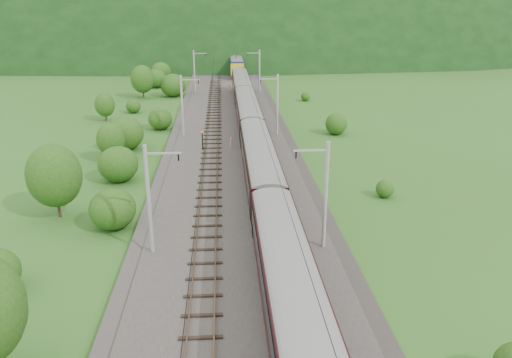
{
  "coord_description": "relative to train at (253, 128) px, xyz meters",
  "views": [
    {
      "loc": [
        -0.91,
        -32.36,
        17.52
      ],
      "look_at": [
        1.82,
        8.52,
        2.6
      ],
      "focal_mm": 35.0,
      "sensor_mm": 36.0,
      "label": 1
    }
  ],
  "objects": [
    {
      "name": "track_left",
      "position": [
        -4.8,
        -13.13,
        -3.1
      ],
      "size": [
        2.4,
        220.0,
        0.27
      ],
      "color": "#533623",
      "rests_on": "railbed"
    },
    {
      "name": "overhead_wires",
      "position": [
        -2.4,
        -13.13,
        3.63
      ],
      "size": [
        4.83,
        198.0,
        0.03
      ],
      "color": "black",
      "rests_on": "ground"
    },
    {
      "name": "track_right",
      "position": [
        -0.0,
        -13.13,
        -3.1
      ],
      "size": [
        2.4,
        220.0,
        0.27
      ],
      "color": "#533623",
      "rests_on": "railbed"
    },
    {
      "name": "train",
      "position": [
        0.0,
        0.0,
        0.0
      ],
      "size": [
        2.92,
        138.67,
        5.07
      ],
      "color": "black",
      "rests_on": "ground"
    },
    {
      "name": "railbed",
      "position": [
        -2.4,
        -13.13,
        -3.32
      ],
      "size": [
        14.0,
        220.0,
        0.3
      ],
      "primitive_type": "cube",
      "color": "#38332D",
      "rests_on": "ground"
    },
    {
      "name": "mountain_ridge",
      "position": [
        -122.4,
        276.87,
        -3.47
      ],
      "size": [
        336.0,
        280.0,
        132.0
      ],
      "primitive_type": "ellipsoid",
      "color": "black",
      "rests_on": "ground"
    },
    {
      "name": "mountain_main",
      "position": [
        -2.4,
        236.87,
        -3.47
      ],
      "size": [
        504.0,
        360.0,
        244.0
      ],
      "primitive_type": "ellipsoid",
      "color": "black",
      "rests_on": "ground"
    },
    {
      "name": "catenary_right",
      "position": [
        3.72,
        8.87,
        1.03
      ],
      "size": [
        2.54,
        192.28,
        8.0
      ],
      "color": "gray",
      "rests_on": "railbed"
    },
    {
      "name": "catenary_left",
      "position": [
        -8.52,
        8.87,
        1.03
      ],
      "size": [
        2.54,
        192.28,
        8.0
      ],
      "color": "gray",
      "rests_on": "railbed"
    },
    {
      "name": "vegetation_left",
      "position": [
        -15.75,
        -6.37,
        -0.87
      ],
      "size": [
        12.25,
        147.71,
        6.95
      ],
      "color": "#1D4512",
      "rests_on": "ground"
    },
    {
      "name": "signal",
      "position": [
        -5.88,
        2.46,
        -1.82
      ],
      "size": [
        0.25,
        0.25,
        2.3
      ],
      "color": "black",
      "rests_on": "railbed"
    },
    {
      "name": "vegetation_right",
      "position": [
        10.28,
        -27.79,
        -2.17
      ],
      "size": [
        6.27,
        95.66,
        2.98
      ],
      "color": "#1D4512",
      "rests_on": "ground"
    },
    {
      "name": "hazard_post_far",
      "position": [
        -1.96,
        41.48,
        -2.42
      ],
      "size": [
        0.16,
        0.16,
        1.49
      ],
      "primitive_type": "cylinder",
      "color": "red",
      "rests_on": "railbed"
    },
    {
      "name": "ground",
      "position": [
        -2.4,
        -23.13,
        -3.47
      ],
      "size": [
        600.0,
        600.0,
        0.0
      ],
      "primitive_type": "plane",
      "color": "#2B561A",
      "rests_on": "ground"
    },
    {
      "name": "hazard_post_near",
      "position": [
        -2.45,
        3.2,
        -2.52
      ],
      "size": [
        0.14,
        0.14,
        1.29
      ],
      "primitive_type": "cylinder",
      "color": "red",
      "rests_on": "railbed"
    }
  ]
}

